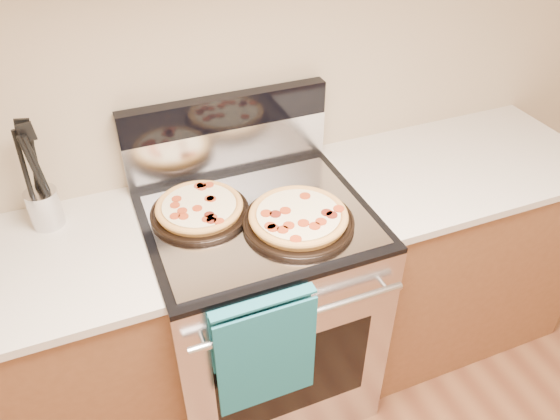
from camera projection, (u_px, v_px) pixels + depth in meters
name	position (u px, v px, depth m)	size (l,w,h in m)	color
wall_back	(218.00, 56.00, 1.85)	(4.00, 4.00, 0.00)	tan
range_body	(260.00, 310.00, 2.13)	(0.76, 0.68, 0.90)	#B7B7BC
oven_window	(294.00, 377.00, 1.89)	(0.56, 0.01, 0.40)	black
cooktop	(257.00, 217.00, 1.86)	(0.76, 0.68, 0.02)	black
backsplash_lower	(228.00, 148.00, 2.02)	(0.76, 0.06, 0.18)	silver
backsplash_upper	(225.00, 112.00, 1.93)	(0.76, 0.06, 0.12)	black
oven_handle	(301.00, 317.00, 1.65)	(0.03, 0.03, 0.70)	silver
dish_towel	(264.00, 350.00, 1.67)	(0.32, 0.05, 0.42)	#1A6983
foil_sheet	(260.00, 219.00, 1.83)	(0.70, 0.55, 0.01)	gray
cabinet_left	(21.00, 377.00, 1.90)	(1.00, 0.62, 0.88)	brown
cabinet_right	(443.00, 251.00, 2.43)	(1.00, 0.62, 0.88)	brown
countertop_right	(464.00, 164.00, 2.15)	(1.02, 0.64, 0.03)	beige
pepperoni_pizza_back	(200.00, 209.00, 1.83)	(0.33, 0.33, 0.04)	#B27A36
pepperoni_pizza_front	(298.00, 218.00, 1.78)	(0.36, 0.36, 0.05)	#B27A36
utensil_crock	(45.00, 208.00, 1.79)	(0.10, 0.10, 0.13)	silver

